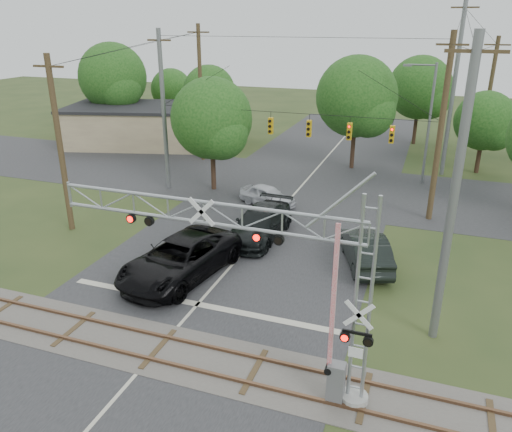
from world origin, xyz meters
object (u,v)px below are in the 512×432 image
(traffic_signal_span, at_px, (303,123))
(commercial_building, at_px, (153,125))
(pickup_black, at_px, (180,259))
(crossing_gantry, at_px, (263,266))
(streetlight, at_px, (427,118))
(sedan_silver, at_px, (267,196))
(car_dark, at_px, (260,224))

(traffic_signal_span, distance_m, commercial_building, 22.82)
(traffic_signal_span, relative_size, pickup_black, 2.69)
(pickup_black, bearing_deg, traffic_signal_span, 87.07)
(crossing_gantry, height_order, streetlight, streetlight)
(crossing_gantry, bearing_deg, sedan_silver, 107.91)
(sedan_silver, distance_m, commercial_building, 21.52)
(traffic_signal_span, height_order, sedan_silver, traffic_signal_span)
(crossing_gantry, xyz_separation_m, pickup_black, (-6.37, 6.00, -3.60))
(pickup_black, xyz_separation_m, streetlight, (10.50, 20.14, 4.11))
(crossing_gantry, bearing_deg, car_dark, 109.64)
(streetlight, bearing_deg, pickup_black, -117.53)
(pickup_black, xyz_separation_m, commercial_building, (-16.03, 24.61, 0.98))
(sedan_silver, bearing_deg, pickup_black, -164.22)
(pickup_black, distance_m, streetlight, 23.08)
(traffic_signal_span, relative_size, commercial_building, 1.04)
(crossing_gantry, bearing_deg, traffic_signal_span, 100.83)
(car_dark, bearing_deg, commercial_building, 136.02)
(traffic_signal_span, xyz_separation_m, streetlight, (7.64, 7.78, -0.56))
(pickup_black, distance_m, sedan_silver, 11.29)
(traffic_signal_span, distance_m, sedan_silver, 5.50)
(sedan_silver, xyz_separation_m, streetlight, (9.70, 8.88, 4.41))
(traffic_signal_span, height_order, commercial_building, traffic_signal_span)
(traffic_signal_span, xyz_separation_m, sedan_silver, (-2.06, -1.11, -4.97))
(car_dark, bearing_deg, traffic_signal_span, 85.64)
(crossing_gantry, distance_m, commercial_building, 38.03)
(crossing_gantry, relative_size, sedan_silver, 2.71)
(sedan_silver, bearing_deg, commercial_building, 71.38)
(commercial_building, bearing_deg, pickup_black, -72.03)
(pickup_black, relative_size, commercial_building, 0.39)
(streetlight, bearing_deg, traffic_signal_span, -134.46)
(crossing_gantry, distance_m, streetlight, 26.47)
(traffic_signal_span, bearing_deg, commercial_building, 147.03)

